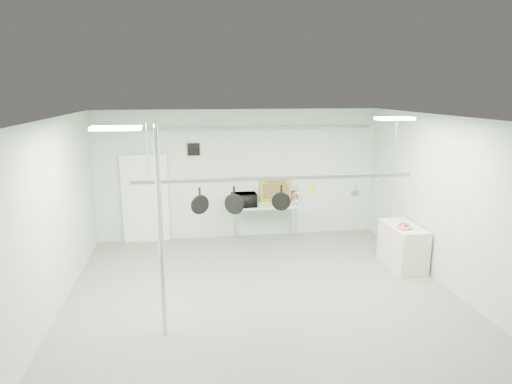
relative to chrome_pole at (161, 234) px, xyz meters
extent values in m
plane|color=gray|center=(1.70, 0.60, -1.60)|extent=(8.00, 8.00, 0.00)
cube|color=silver|center=(1.70, 0.60, 1.59)|extent=(7.00, 8.00, 0.02)
cube|color=#9FBEB3|center=(1.70, 4.59, 0.00)|extent=(7.00, 0.02, 3.20)
cube|color=#9FBEB3|center=(5.19, 0.60, 0.00)|extent=(0.02, 8.00, 3.20)
cube|color=silver|center=(-0.60, 4.54, -0.55)|extent=(1.10, 0.10, 2.20)
cube|color=black|center=(0.60, 4.57, 0.65)|extent=(0.30, 0.04, 0.30)
cylinder|color=gray|center=(1.70, 4.50, 1.15)|extent=(6.60, 0.07, 0.07)
cylinder|color=silver|center=(0.00, 0.00, 0.00)|extent=(0.08, 0.08, 3.20)
cube|color=#A7C5B4|center=(2.30, 4.20, -0.72)|extent=(1.60, 0.70, 0.05)
cylinder|color=#B7B7BC|center=(1.58, 3.92, -1.17)|extent=(0.04, 0.04, 0.86)
cylinder|color=#B7B7BC|center=(1.58, 4.48, -1.17)|extent=(0.04, 0.04, 0.86)
cylinder|color=#B7B7BC|center=(3.02, 3.92, -1.17)|extent=(0.04, 0.04, 0.86)
cylinder|color=#B7B7BC|center=(3.02, 4.48, -1.17)|extent=(0.04, 0.04, 0.86)
cube|color=beige|center=(4.85, 2.00, -1.15)|extent=(0.60, 1.20, 0.90)
cube|color=#B7B7BC|center=(1.90, 0.90, 0.60)|extent=(4.80, 0.06, 0.06)
cylinder|color=#B7B7BC|center=(-0.20, 0.90, 1.10)|extent=(0.02, 0.02, 0.94)
cylinder|color=#B7B7BC|center=(4.00, 0.90, 1.10)|extent=(0.02, 0.02, 0.94)
cube|color=white|center=(-0.50, -0.20, 1.56)|extent=(0.65, 0.30, 0.05)
cube|color=white|center=(4.10, 1.20, 1.56)|extent=(0.65, 0.30, 0.05)
imported|color=black|center=(1.76, 4.07, -0.53)|extent=(0.61, 0.43, 0.33)
cylinder|color=silver|center=(2.65, 4.06, -0.59)|extent=(0.19, 0.19, 0.21)
cube|color=gold|center=(2.62, 4.50, -0.41)|extent=(0.78, 0.16, 0.58)
cube|color=#351812|center=(3.08, 4.50, -0.57)|extent=(0.30, 0.09, 0.25)
imported|color=white|center=(4.75, 1.80, -0.66)|extent=(0.36, 0.36, 0.08)
camera|label=1|loc=(0.40, -6.51, 2.06)|focal=32.00mm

